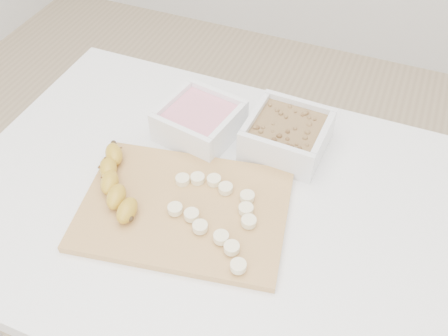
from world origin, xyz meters
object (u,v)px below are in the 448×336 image
at_px(cutting_board, 184,209).
at_px(table, 218,231).
at_px(bowl_granola, 287,134).
at_px(bowl_yogurt, 200,121).
at_px(banana, 117,183).

bearing_deg(cutting_board, table, 44.08).
xyz_separation_m(bowl_granola, cutting_board, (-0.12, -0.23, -0.03)).
relative_size(table, bowl_yogurt, 5.80).
height_order(bowl_yogurt, bowl_granola, bowl_granola).
distance_m(table, cutting_board, 0.12).
height_order(bowl_yogurt, cutting_board, bowl_yogurt).
distance_m(bowl_yogurt, bowl_granola, 0.18).
distance_m(table, bowl_yogurt, 0.23).
bearing_deg(table, cutting_board, -135.92).
relative_size(table, bowl_granola, 6.18).
bearing_deg(banana, bowl_granola, 15.34).
distance_m(bowl_yogurt, cutting_board, 0.21).
bearing_deg(bowl_yogurt, bowl_granola, 8.42).
height_order(cutting_board, banana, banana).
bearing_deg(table, bowl_yogurt, 124.10).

